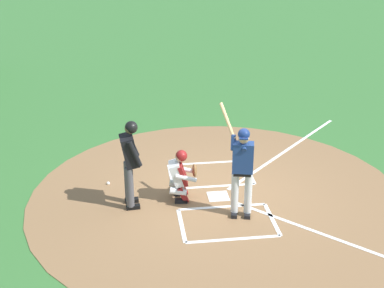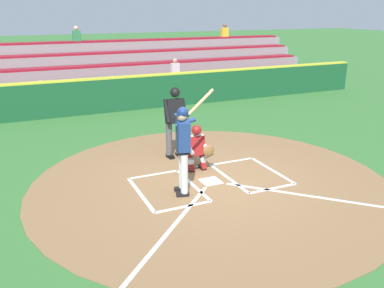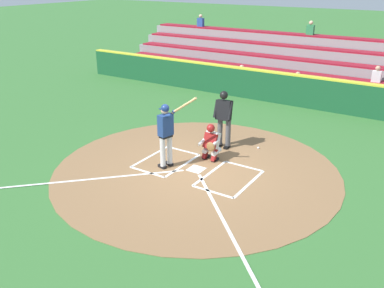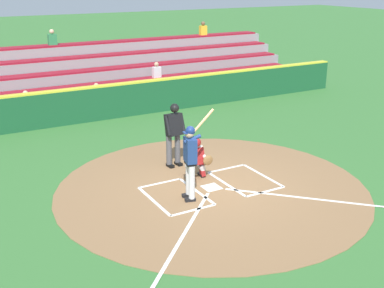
% 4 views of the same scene
% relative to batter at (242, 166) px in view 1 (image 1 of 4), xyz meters
% --- Properties ---
extents(ground_plane, '(120.00, 120.00, 0.00)m').
position_rel_batter_xyz_m(ground_plane, '(-0.79, -0.31, -1.10)').
color(ground_plane, '#387033').
extents(dirt_circle, '(8.00, 8.00, 0.01)m').
position_rel_batter_xyz_m(dirt_circle, '(-0.79, -0.31, -1.09)').
color(dirt_circle, olive).
rests_on(dirt_circle, ground).
extents(home_plate_and_chalk, '(7.93, 4.91, 0.01)m').
position_rel_batter_xyz_m(home_plate_and_chalk, '(-0.79, 0.57, -1.08)').
color(home_plate_and_chalk, white).
rests_on(home_plate_and_chalk, dirt_circle).
extents(batter, '(1.04, 0.55, 2.13)m').
position_rel_batter_xyz_m(batter, '(0.00, 0.00, 0.00)').
color(batter, silver).
rests_on(batter, ground).
extents(catcher, '(0.59, 0.64, 1.13)m').
position_rel_batter_xyz_m(catcher, '(-0.81, -1.10, -0.51)').
color(catcher, black).
rests_on(catcher, ground).
extents(plate_umpire, '(0.60, 0.44, 1.86)m').
position_rel_batter_xyz_m(plate_umpire, '(-0.66, -2.13, -0.02)').
color(plate_umpire, '#4C4C51').
rests_on(plate_umpire, ground).
extents(baseball, '(0.07, 0.07, 0.07)m').
position_rel_batter_xyz_m(baseball, '(-1.65, -2.63, -1.06)').
color(baseball, white).
rests_on(baseball, ground).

